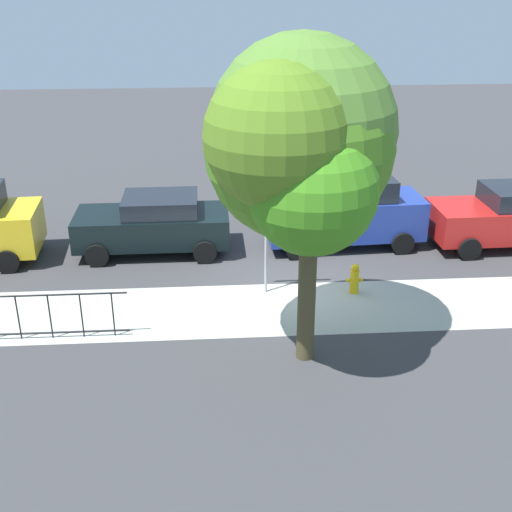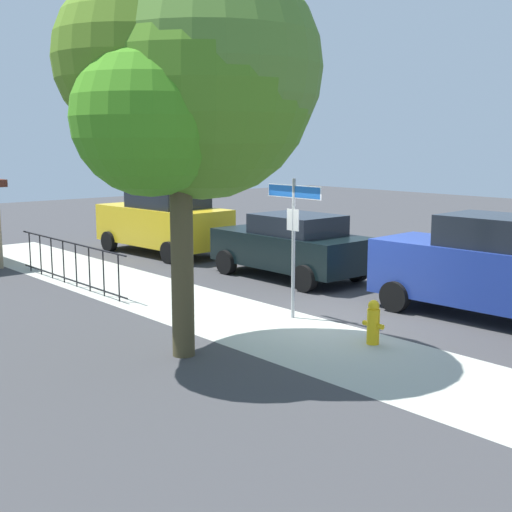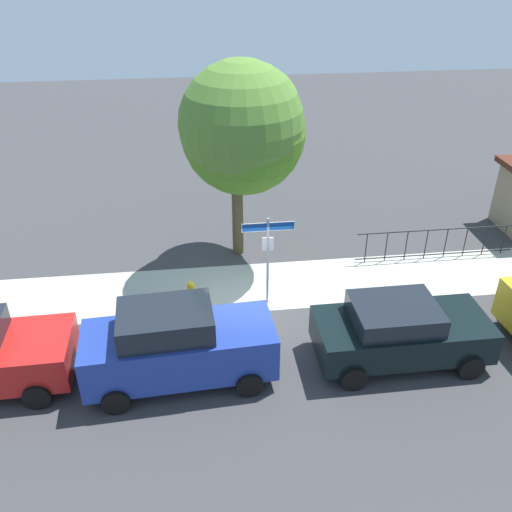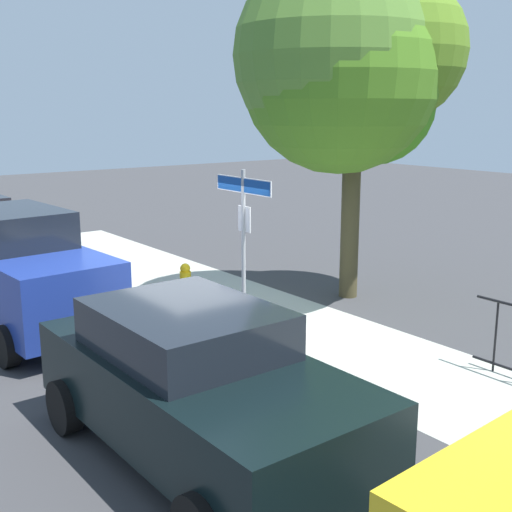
# 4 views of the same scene
# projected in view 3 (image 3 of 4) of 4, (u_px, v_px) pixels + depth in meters

# --- Properties ---
(ground_plane) EXTENTS (60.00, 60.00, 0.00)m
(ground_plane) POSITION_uv_depth(u_px,v_px,m) (249.00, 312.00, 15.65)
(ground_plane) COLOR #38383A
(sidewalk_strip) EXTENTS (24.00, 2.60, 0.00)m
(sidewalk_strip) POSITION_uv_depth(u_px,v_px,m) (309.00, 283.00, 16.97)
(sidewalk_strip) COLOR #AAAC9F
(sidewalk_strip) RESTS_ON ground_plane
(street_sign) EXTENTS (1.45, 0.07, 2.77)m
(street_sign) POSITION_uv_depth(u_px,v_px,m) (268.00, 244.00, 15.05)
(street_sign) COLOR #9EA0A5
(street_sign) RESTS_ON ground_plane
(shade_tree) EXTENTS (3.71, 4.21, 6.46)m
(shade_tree) POSITION_uv_depth(u_px,v_px,m) (244.00, 127.00, 16.04)
(shade_tree) COLOR #494127
(shade_tree) RESTS_ON ground_plane
(car_blue) EXTENTS (4.56, 2.13, 2.06)m
(car_blue) POSITION_uv_depth(u_px,v_px,m) (177.00, 345.00, 12.82)
(car_blue) COLOR navy
(car_blue) RESTS_ON ground_plane
(car_black) EXTENTS (4.30, 2.10, 1.66)m
(car_black) POSITION_uv_depth(u_px,v_px,m) (400.00, 331.00, 13.55)
(car_black) COLOR black
(car_black) RESTS_ON ground_plane
(iron_fence) EXTENTS (5.42, 0.04, 1.07)m
(iron_fence) POSITION_uv_depth(u_px,v_px,m) (436.00, 243.00, 18.00)
(iron_fence) COLOR black
(iron_fence) RESTS_ON ground_plane
(fire_hydrant) EXTENTS (0.42, 0.22, 0.78)m
(fire_hydrant) POSITION_uv_depth(u_px,v_px,m) (191.00, 293.00, 15.80)
(fire_hydrant) COLOR yellow
(fire_hydrant) RESTS_ON ground_plane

